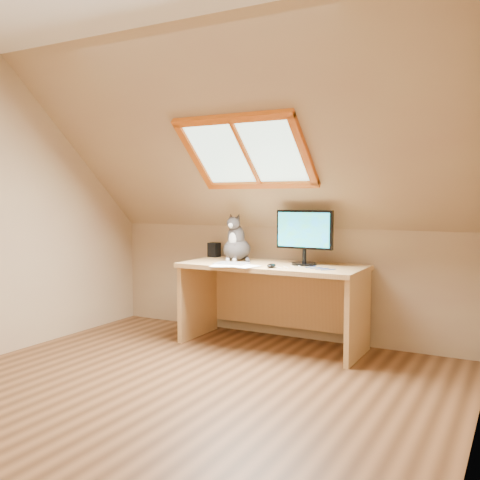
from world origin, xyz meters
The scene contains 10 objects.
ground centered at (0.00, 0.00, 0.00)m, with size 3.50×3.50×0.00m, color brown.
room_shell centered at (0.00, -0.09, 1.43)m, with size 3.52×3.52×2.41m.
desk centered at (0.07, 1.45, 0.49)m, with size 1.55×0.68×0.71m.
monitor centered at (0.33, 1.45, 0.97)m, with size 0.50×0.21×0.46m.
cat centered at (-0.32, 1.46, 0.86)m, with size 0.23×0.28×0.43m.
desk_speaker centered at (-0.66, 1.63, 0.78)m, with size 0.09×0.09×0.14m, color black.
graphics_tablet centered at (-0.23, 1.21, 0.71)m, with size 0.27×0.19×0.01m, color #B2B2B7.
mouse centered at (0.17, 1.15, 0.72)m, with size 0.06×0.11×0.03m, color black.
papers centered at (-0.12, 1.12, 0.71)m, with size 0.35×0.30×0.01m.
cables centered at (0.43, 1.26, 0.71)m, with size 0.51×0.26×0.01m.
Camera 1 is at (1.96, -2.70, 1.26)m, focal length 40.00 mm.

